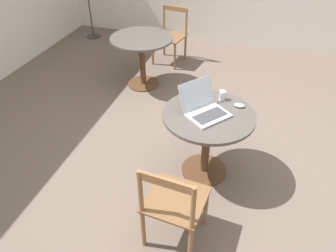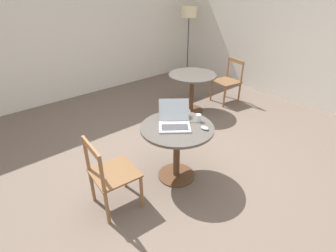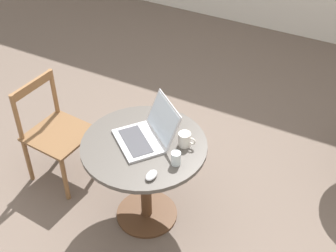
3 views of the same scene
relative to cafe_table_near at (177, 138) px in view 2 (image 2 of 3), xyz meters
name	(u,v)px [view 2 (image 2 of 3)]	position (x,y,z in m)	size (l,w,h in m)	color
ground_plane	(180,168)	(0.13, 0.07, -0.55)	(16.00, 16.00, 0.00)	#66564C
wall_back	(65,29)	(0.13, 3.30, 0.80)	(9.40, 0.06, 2.70)	silver
wall_side	(317,32)	(3.36, 0.07, 0.80)	(0.06, 9.40, 2.70)	silver
cafe_table_near	(177,138)	(0.00, 0.00, 0.00)	(0.84, 0.84, 0.70)	#51331E
cafe_table_mid	(192,83)	(1.47, 1.22, 0.00)	(0.84, 0.84, 0.70)	#51331E
chair_near_left	(111,174)	(-0.84, 0.07, -0.12)	(0.47, 0.47, 0.83)	brown
chair_mid_right	(228,81)	(2.32, 1.07, -0.12)	(0.50, 0.50, 0.83)	brown
floor_lamp	(189,16)	(2.86, 2.75, 0.88)	(0.35, 0.35, 1.62)	#333333
laptop	(174,121)	(0.00, 0.04, 0.21)	(0.50, 0.50, 0.26)	#B7B7BC
mouse	(205,128)	(0.19, -0.24, 0.17)	(0.06, 0.10, 0.03)	#B7B7BC
mug	(186,113)	(0.24, 0.12, 0.21)	(0.12, 0.08, 0.10)	silver
drinking_glass	(198,118)	(0.27, -0.07, 0.20)	(0.06, 0.06, 0.09)	silver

